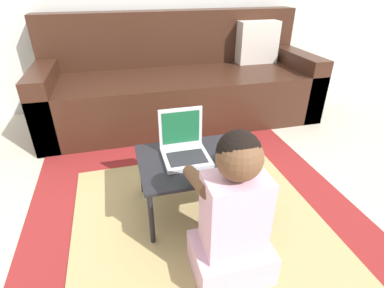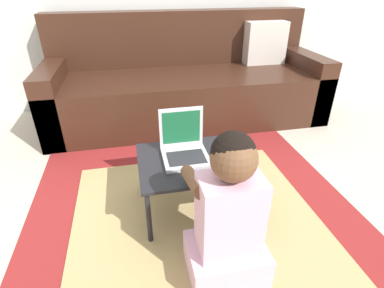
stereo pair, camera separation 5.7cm
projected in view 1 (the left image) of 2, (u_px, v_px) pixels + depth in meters
name	position (u px, v px, depth m)	size (l,w,h in m)	color
ground_plane	(201.00, 219.00, 1.55)	(16.00, 16.00, 0.00)	beige
area_rug	(204.00, 235.00, 1.45)	(1.73, 1.94, 0.01)	maroon
couch	(181.00, 84.00, 2.58)	(2.25, 0.83, 0.85)	#381E14
laptop_desk	(193.00, 165.00, 1.50)	(0.53, 0.44, 0.31)	black
laptop	(185.00, 150.00, 1.49)	(0.22, 0.22, 0.23)	silver
computer_mouse	(223.00, 157.00, 1.46)	(0.06, 0.09, 0.04)	#234CB2
person_seated	(233.00, 216.00, 1.14)	(0.31, 0.39, 0.66)	#E5B2CC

